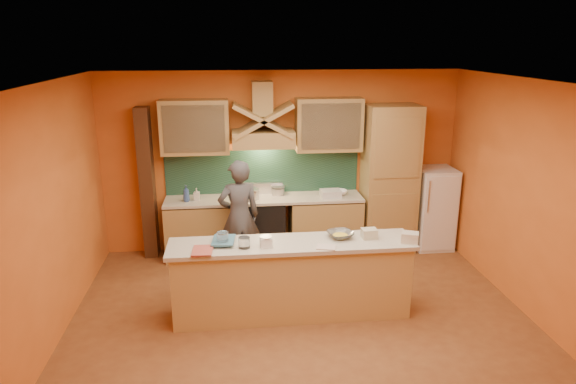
{
  "coord_description": "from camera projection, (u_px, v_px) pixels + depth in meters",
  "views": [
    {
      "loc": [
        -0.76,
        -5.27,
        3.23
      ],
      "look_at": [
        -0.08,
        0.9,
        1.38
      ],
      "focal_mm": 32.0,
      "sensor_mm": 36.0,
      "label": 1
    }
  ],
  "objects": [
    {
      "name": "floor",
      "position": [
        303.0,
        326.0,
        6.02
      ],
      "size": [
        5.5,
        5.0,
        0.01
      ],
      "primitive_type": "cube",
      "color": "brown",
      "rests_on": "ground"
    },
    {
      "name": "ceiling",
      "position": [
        305.0,
        84.0,
        5.22
      ],
      "size": [
        5.5,
        5.0,
        0.01
      ],
      "primitive_type": "cube",
      "color": "white",
      "rests_on": "wall_back"
    },
    {
      "name": "wall_back",
      "position": [
        282.0,
        162.0,
        8.0
      ],
      "size": [
        5.5,
        0.02,
        2.8
      ],
      "primitive_type": "cube",
      "color": "orange",
      "rests_on": "floor"
    },
    {
      "name": "wall_front",
      "position": [
        359.0,
        341.0,
        3.24
      ],
      "size": [
        5.5,
        0.02,
        2.8
      ],
      "primitive_type": "cube",
      "color": "orange",
      "rests_on": "floor"
    },
    {
      "name": "wall_left",
      "position": [
        42.0,
        223.0,
        5.33
      ],
      "size": [
        0.02,
        5.0,
        2.8
      ],
      "primitive_type": "cube",
      "color": "orange",
      "rests_on": "floor"
    },
    {
      "name": "wall_right",
      "position": [
        540.0,
        205.0,
        5.91
      ],
      "size": [
        0.02,
        5.0,
        2.8
      ],
      "primitive_type": "cube",
      "color": "orange",
      "rests_on": "floor"
    },
    {
      "name": "base_cabinet_left",
      "position": [
        203.0,
        230.0,
        7.86
      ],
      "size": [
        1.1,
        0.6,
        0.86
      ],
      "primitive_type": "cube",
      "color": "tan",
      "rests_on": "floor"
    },
    {
      "name": "base_cabinet_right",
      "position": [
        325.0,
        225.0,
        8.06
      ],
      "size": [
        1.1,
        0.6,
        0.86
      ],
      "primitive_type": "cube",
      "color": "tan",
      "rests_on": "floor"
    },
    {
      "name": "counter_top",
      "position": [
        264.0,
        199.0,
        7.83
      ],
      "size": [
        3.0,
        0.62,
        0.04
      ],
      "primitive_type": "cube",
      "color": "beige",
      "rests_on": "base_cabinet_left"
    },
    {
      "name": "stove",
      "position": [
        265.0,
        226.0,
        7.96
      ],
      "size": [
        0.6,
        0.58,
        0.9
      ],
      "primitive_type": "cube",
      "color": "black",
      "rests_on": "floor"
    },
    {
      "name": "backsplash",
      "position": [
        263.0,
        172.0,
        8.0
      ],
      "size": [
        3.0,
        0.03,
        0.7
      ],
      "primitive_type": "cube",
      "color": "#1C3D2F",
      "rests_on": "wall_back"
    },
    {
      "name": "range_hood",
      "position": [
        263.0,
        139.0,
        7.61
      ],
      "size": [
        0.92,
        0.5,
        0.24
      ],
      "primitive_type": "cube",
      "color": "tan",
      "rests_on": "wall_back"
    },
    {
      "name": "hood_chimney",
      "position": [
        262.0,
        98.0,
        7.54
      ],
      "size": [
        0.3,
        0.3,
        0.5
      ],
      "primitive_type": "cube",
      "color": "tan",
      "rests_on": "wall_back"
    },
    {
      "name": "upper_cabinet_left",
      "position": [
        195.0,
        127.0,
        7.53
      ],
      "size": [
        1.0,
        0.35,
        0.8
      ],
      "primitive_type": "cube",
      "color": "tan",
      "rests_on": "wall_back"
    },
    {
      "name": "upper_cabinet_right",
      "position": [
        329.0,
        125.0,
        7.74
      ],
      "size": [
        1.0,
        0.35,
        0.8
      ],
      "primitive_type": "cube",
      "color": "tan",
      "rests_on": "wall_back"
    },
    {
      "name": "pantry_column",
      "position": [
        389.0,
        179.0,
        7.96
      ],
      "size": [
        0.8,
        0.6,
        2.3
      ],
      "primitive_type": "cube",
      "color": "tan",
      "rests_on": "floor"
    },
    {
      "name": "fridge",
      "position": [
        433.0,
        208.0,
        8.18
      ],
      "size": [
        0.58,
        0.6,
        1.3
      ],
      "primitive_type": "cube",
      "color": "white",
      "rests_on": "floor"
    },
    {
      "name": "trim_column_left",
      "position": [
        147.0,
        184.0,
        7.71
      ],
      "size": [
        0.2,
        0.3,
        2.3
      ],
      "primitive_type": "cube",
      "color": "#472816",
      "rests_on": "floor"
    },
    {
      "name": "island_body",
      "position": [
        292.0,
        281.0,
        6.17
      ],
      "size": [
        2.8,
        0.55,
        0.88
      ],
      "primitive_type": "cube",
      "color": "tan",
      "rests_on": "floor"
    },
    {
      "name": "island_top",
      "position": [
        292.0,
        244.0,
        6.03
      ],
      "size": [
        2.9,
        0.62,
        0.05
      ],
      "primitive_type": "cube",
      "color": "beige",
      "rests_on": "island_body"
    },
    {
      "name": "person",
      "position": [
        239.0,
        216.0,
        7.28
      ],
      "size": [
        0.67,
        0.51,
        1.64
      ],
      "primitive_type": "imported",
      "rotation": [
        0.0,
        0.0,
        3.35
      ],
      "color": "#4C4C51",
      "rests_on": "floor"
    },
    {
      "name": "pot_large",
      "position": [
        251.0,
        195.0,
        7.73
      ],
      "size": [
        0.28,
        0.28,
        0.15
      ],
      "primitive_type": "cylinder",
      "rotation": [
        0.0,
        0.0,
        0.06
      ],
      "color": "#B4B4BB",
      "rests_on": "stove"
    },
    {
      "name": "pot_small",
      "position": [
        278.0,
        192.0,
        7.95
      ],
      "size": [
        0.2,
        0.2,
        0.13
      ],
      "primitive_type": "cylinder",
      "rotation": [
        0.0,
        0.0,
        0.0
      ],
      "color": "#AEAEB5",
      "rests_on": "stove"
    },
    {
      "name": "soap_bottle_a",
      "position": [
        197.0,
        194.0,
        7.68
      ],
      "size": [
        0.09,
        0.09,
        0.18
      ],
      "primitive_type": "imported",
      "rotation": [
        0.0,
        0.0,
        -0.11
      ],
      "color": "silver",
      "rests_on": "counter_top"
    },
    {
      "name": "soap_bottle_b",
      "position": [
        186.0,
        193.0,
        7.59
      ],
      "size": [
        0.14,
        0.14,
        0.25
      ],
      "primitive_type": "imported",
      "rotation": [
        0.0,
        0.0,
        0.68
      ],
      "color": "#324E8C",
      "rests_on": "counter_top"
    },
    {
      "name": "bowl_back",
      "position": [
        339.0,
        192.0,
        7.94
      ],
      "size": [
        0.28,
        0.28,
        0.08
      ],
      "primitive_type": "imported",
      "rotation": [
        0.0,
        0.0,
        -0.16
      ],
      "color": "white",
      "rests_on": "counter_top"
    },
    {
      "name": "dish_rack",
      "position": [
        331.0,
        193.0,
        7.84
      ],
      "size": [
        0.31,
        0.25,
        0.11
      ],
      "primitive_type": "cube",
      "rotation": [
        0.0,
        0.0,
        0.04
      ],
      "color": "silver",
      "rests_on": "counter_top"
    },
    {
      "name": "book_lower",
      "position": [
        192.0,
        251.0,
        5.73
      ],
      "size": [
        0.25,
        0.32,
        0.03
      ],
      "primitive_type": "imported",
      "rotation": [
        0.0,
        0.0,
        -0.06
      ],
      "color": "#B04C3E",
      "rests_on": "island_top"
    },
    {
      "name": "book_upper",
      "position": [
        212.0,
        240.0,
        5.98
      ],
      "size": [
        0.29,
        0.37,
        0.03
      ],
      "primitive_type": "imported",
      "rotation": [
        0.0,
        0.0,
        -0.1
      ],
      "color": "teal",
      "rests_on": "island_top"
    },
    {
      "name": "jar_large",
      "position": [
        223.0,
        238.0,
        5.93
      ],
      "size": [
        0.18,
        0.18,
        0.15
      ],
      "primitive_type": "cylinder",
      "rotation": [
        0.0,
        0.0,
        0.42
      ],
      "color": "silver",
      "rests_on": "island_top"
    },
    {
      "name": "jar_small",
      "position": [
        244.0,
        243.0,
        5.85
      ],
      "size": [
        0.14,
        0.14,
        0.13
      ],
      "primitive_type": "cylinder",
      "rotation": [
        0.0,
        0.0,
        0.08
      ],
      "color": "white",
      "rests_on": "island_top"
    },
    {
      "name": "kitchen_scale",
      "position": [
        266.0,
        242.0,
        5.89
      ],
      "size": [
        0.14,
        0.14,
        0.11
      ],
      "primitive_type": "cube",
      "rotation": [
        0.0,
        0.0,
        0.1
      ],
      "color": "white",
      "rests_on": "island_top"
    },
    {
      "name": "mixing_bowl",
      "position": [
        340.0,
        235.0,
        6.16
      ],
      "size": [
        0.37,
        0.37,
        0.07
      ],
      "primitive_type": "imported",
      "rotation": [
        0.0,
        0.0,
        0.24
      ],
      "color": "silver",
      "rests_on": "island_top"
    },
    {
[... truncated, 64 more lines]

